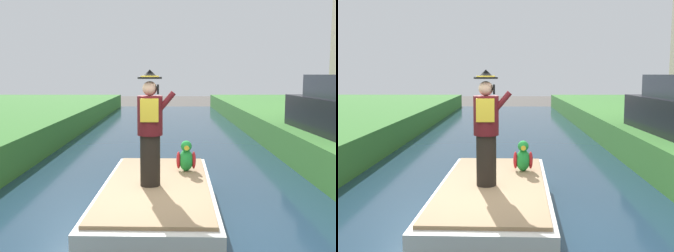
% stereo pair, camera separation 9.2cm
% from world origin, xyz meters
% --- Properties ---
extents(ground_plane, '(80.00, 80.00, 0.00)m').
position_xyz_m(ground_plane, '(0.00, 0.00, 0.00)').
color(ground_plane, '#4C4742').
extents(canal_water, '(6.67, 48.00, 0.10)m').
position_xyz_m(canal_water, '(0.00, 0.00, 0.05)').
color(canal_water, '#1E384C').
rests_on(canal_water, ground).
extents(boat, '(1.92, 4.25, 0.61)m').
position_xyz_m(boat, '(0.00, 0.57, 0.40)').
color(boat, silver).
rests_on(boat, canal_water).
extents(person_pirate, '(0.61, 0.42, 1.85)m').
position_xyz_m(person_pirate, '(-0.10, 0.41, 1.64)').
color(person_pirate, black).
rests_on(person_pirate, boat).
extents(parrot_plush, '(0.36, 0.34, 0.57)m').
position_xyz_m(parrot_plush, '(0.51, 1.39, 0.95)').
color(parrot_plush, green).
rests_on(parrot_plush, boat).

